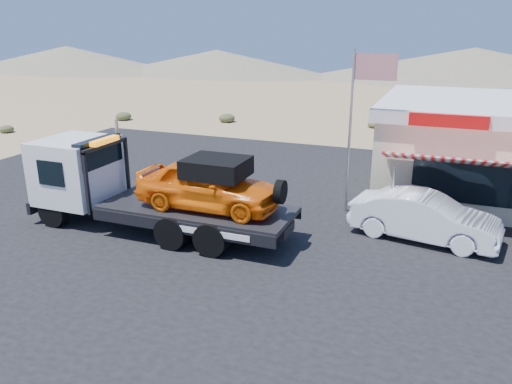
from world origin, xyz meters
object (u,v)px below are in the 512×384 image
Objects in this scene: white_sedan at (424,217)px; flagpole at (357,114)px; jerky_store at (510,148)px; tow_truck at (152,184)px.

flagpole is at bearing 67.12° from white_sedan.
flagpole reaches higher than jerky_store.
tow_truck is 9.16m from white_sedan.
white_sedan is at bearing -32.17° from flagpole.
white_sedan is at bearing 16.17° from tow_truck.
flagpole is (-5.57, -4.47, 1.77)m from jerky_store.
flagpole is (-2.71, 1.70, 2.96)m from white_sedan.
flagpole is at bearing 35.04° from tow_truck.
flagpole reaches higher than tow_truck.
white_sedan is 0.46× the size of jerky_store.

